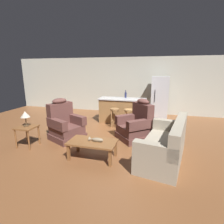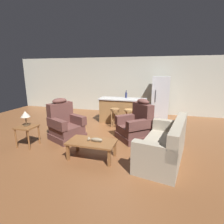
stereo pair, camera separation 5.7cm
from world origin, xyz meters
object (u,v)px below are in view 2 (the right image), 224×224
at_px(coffee_table, 92,143).
at_px(bottle_tall_green, 126,95).
at_px(kitchen_island, 123,110).
at_px(couch, 165,145).
at_px(bar_stool_right, 129,115).
at_px(refrigerator, 160,97).
at_px(end_table, 27,130).
at_px(table_lamp, 25,115).
at_px(fish_figurine, 95,140).
at_px(bar_stool_left, 115,114).
at_px(recliner_near_lamp, 65,125).
at_px(recliner_near_island, 136,125).

relative_size(coffee_table, bottle_tall_green, 3.72).
bearing_deg(bottle_tall_green, kitchen_island, -111.01).
height_order(couch, bar_stool_right, couch).
xyz_separation_m(bar_stool_right, refrigerator, (1.02, 1.83, 0.41)).
distance_m(couch, bottle_tall_green, 3.28).
height_order(end_table, table_lamp, table_lamp).
height_order(end_table, bar_stool_right, bar_stool_right).
xyz_separation_m(end_table, bar_stool_right, (2.34, 2.23, 0.01)).
relative_size(fish_figurine, bar_stool_right, 0.50).
bearing_deg(bottle_tall_green, coffee_table, -92.66).
bearing_deg(bottle_tall_green, table_lamp, -124.16).
distance_m(bar_stool_left, bottle_tall_green, 1.06).
relative_size(end_table, bottle_tall_green, 1.89).
bearing_deg(bottle_tall_green, end_table, -123.91).
bearing_deg(couch, refrigerator, -76.32).
relative_size(coffee_table, refrigerator, 0.62).
xyz_separation_m(refrigerator, bottle_tall_green, (-1.30, -0.98, 0.18)).
bearing_deg(kitchen_island, table_lamp, -125.06).
xyz_separation_m(coffee_table, bar_stool_left, (-0.07, 2.39, 0.11)).
distance_m(fish_figurine, refrigerator, 4.44).
relative_size(recliner_near_lamp, bar_stool_right, 1.76).
xyz_separation_m(recliner_near_lamp, end_table, (-0.69, -0.77, 0.04)).
height_order(kitchen_island, bottle_tall_green, bottle_tall_green).
bearing_deg(coffee_table, recliner_near_island, 60.70).
relative_size(recliner_near_lamp, table_lamp, 2.93).
xyz_separation_m(end_table, bottle_tall_green, (2.07, 3.08, 0.60)).
xyz_separation_m(table_lamp, refrigerator, (3.38, 4.04, 0.01)).
bearing_deg(end_table, couch, 3.89).
distance_m(recliner_near_lamp, bar_stool_left, 1.86).
xyz_separation_m(couch, recliner_near_island, (-0.82, 1.05, 0.08)).
distance_m(coffee_table, bottle_tall_green, 3.32).
bearing_deg(fish_figurine, coffee_table, -169.99).
bearing_deg(end_table, recliner_near_lamp, 48.21).
bearing_deg(bottle_tall_green, bar_stool_left, -104.81).
bearing_deg(bottle_tall_green, refrigerator, 36.96).
xyz_separation_m(fish_figurine, table_lamp, (-2.01, 0.16, 0.41)).
bearing_deg(couch, bottle_tall_green, -51.49).
height_order(couch, bottle_tall_green, bottle_tall_green).
xyz_separation_m(couch, kitchen_island, (-1.57, 2.61, 0.14)).
xyz_separation_m(couch, end_table, (-3.55, -0.24, 0.12)).
relative_size(recliner_near_lamp, bottle_tall_green, 4.06).
bearing_deg(kitchen_island, refrigerator, 40.92).
distance_m(coffee_table, refrigerator, 4.49).
relative_size(fish_figurine, kitchen_island, 0.19).
height_order(fish_figurine, recliner_near_lamp, recliner_near_lamp).
xyz_separation_m(recliner_near_lamp, table_lamp, (-0.70, -0.76, 0.45)).
height_order(coffee_table, bar_stool_left, bar_stool_left).
relative_size(recliner_near_island, kitchen_island, 0.67).
distance_m(kitchen_island, refrigerator, 1.88).
bearing_deg(kitchen_island, bottle_tall_green, 68.99).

